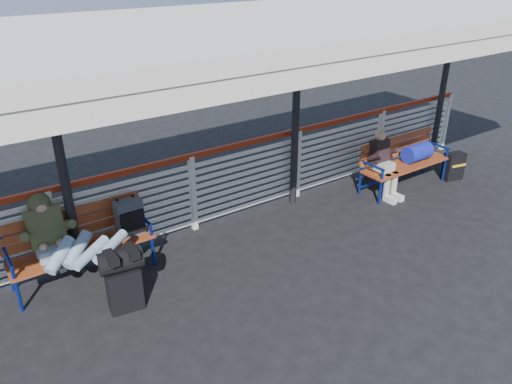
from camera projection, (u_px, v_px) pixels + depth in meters
ground at (267, 291)px, 6.29m from camera, size 60.00×60.00×0.00m
fence at (193, 190)px, 7.41m from camera, size 12.08×0.08×1.24m
canopy at (225, 32)px, 5.60m from camera, size 12.60×3.60×3.16m
luggage_stack at (123, 277)px, 5.81m from camera, size 0.52×0.34×0.82m
bench_left at (97, 231)px, 6.43m from camera, size 1.80×0.56×0.95m
bench_right at (409, 155)px, 8.86m from camera, size 1.80×0.56×0.92m
traveler_man at (73, 244)px, 5.96m from camera, size 0.94×1.49×0.77m
companion_person at (384, 163)px, 8.51m from camera, size 0.32×0.66×1.15m
suitcase_side at (453, 166)px, 9.25m from camera, size 0.40×0.29×0.51m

